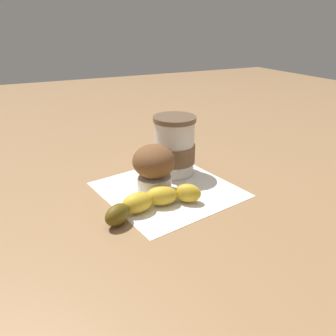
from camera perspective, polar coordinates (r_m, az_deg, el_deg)
name	(u,v)px	position (r m, az deg, el deg)	size (l,w,h in m)	color
ground_plane	(168,190)	(0.67, 0.00, -3.78)	(3.00, 3.00, 0.00)	#936D47
paper_napkin	(168,189)	(0.67, 0.00, -3.73)	(0.25, 0.25, 0.00)	white
coffee_cup	(174,147)	(0.72, 1.12, 3.65)	(0.09, 0.09, 0.13)	silver
muffin	(154,167)	(0.64, -2.46, 0.20)	(0.08, 0.08, 0.10)	white
banana	(152,201)	(0.59, -2.84, -5.71)	(0.08, 0.20, 0.04)	gold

